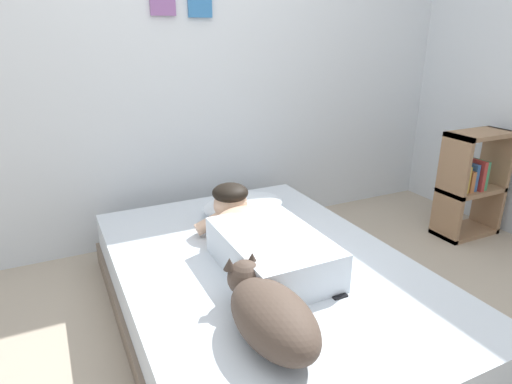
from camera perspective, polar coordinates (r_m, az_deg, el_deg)
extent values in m
plane|color=tan|center=(2.17, 4.35, -19.73)|extent=(12.31, 12.31, 0.00)
cube|color=silver|center=(3.02, -9.62, 17.21)|extent=(4.16, 0.10, 2.50)
cube|color=#8C5999|center=(2.93, -12.00, 22.92)|extent=(0.15, 0.02, 0.15)
cube|color=#3372B2|center=(2.99, -7.28, 22.95)|extent=(0.15, 0.02, 0.15)
cube|color=#726051|center=(2.31, 1.06, -14.87)|extent=(1.37, 2.00, 0.13)
cube|color=silver|center=(2.22, 1.08, -11.36)|extent=(1.33, 1.94, 0.20)
ellipsoid|color=silver|center=(2.70, -1.60, -1.67)|extent=(0.52, 0.32, 0.11)
cube|color=silver|center=(2.07, 2.01, -7.83)|extent=(0.42, 0.64, 0.18)
ellipsoid|color=#D8AD8E|center=(2.33, -1.88, -3.87)|extent=(0.32, 0.20, 0.16)
sphere|color=#D8AD8E|center=(2.45, -3.42, -1.64)|extent=(0.19, 0.19, 0.19)
ellipsoid|color=black|center=(2.43, -3.46, -0.10)|extent=(0.20, 0.20, 0.10)
cylinder|color=#D8AD8E|center=(2.43, -5.39, -3.71)|extent=(0.23, 0.07, 0.14)
cylinder|color=#D8AD8E|center=(2.50, -1.09, -2.91)|extent=(0.23, 0.07, 0.14)
ellipsoid|color=#4C3D33|center=(1.63, 2.27, -16.01)|extent=(0.26, 0.48, 0.20)
sphere|color=#4C3D33|center=(1.81, -1.37, -11.05)|extent=(0.15, 0.15, 0.15)
cone|color=#3D3028|center=(1.77, -3.46, -9.24)|extent=(0.05, 0.05, 0.05)
cone|color=#3D3028|center=(1.81, -0.50, -8.57)|extent=(0.05, 0.05, 0.05)
cylinder|color=white|center=(2.52, -1.16, -3.80)|extent=(0.09, 0.09, 0.07)
torus|color=white|center=(2.54, 0.01, -3.57)|extent=(0.05, 0.01, 0.05)
cube|color=black|center=(1.98, 9.83, -12.35)|extent=(0.07, 0.14, 0.01)
cube|color=#997251|center=(3.29, 23.86, 0.38)|extent=(0.03, 0.24, 0.75)
cube|color=#997251|center=(3.61, 28.25, 1.35)|extent=(0.03, 0.24, 0.75)
cube|color=#997251|center=(3.57, 25.28, -4.57)|extent=(0.45, 0.24, 0.03)
cube|color=#997251|center=(3.46, 26.06, 0.30)|extent=(0.45, 0.24, 0.03)
cube|color=#997251|center=(3.36, 27.10, 6.69)|extent=(0.45, 0.24, 0.03)
cube|color=gold|center=(3.29, 24.42, 1.74)|extent=(0.03, 0.15, 0.20)
cube|color=gold|center=(3.32, 24.84, 1.69)|extent=(0.03, 0.16, 0.19)
cube|color=#BF723F|center=(3.36, 25.23, 1.47)|extent=(0.04, 0.17, 0.15)
cube|color=#3866A5|center=(3.38, 25.74, 1.89)|extent=(0.03, 0.15, 0.19)
cube|color=#B23833|center=(3.41, 26.22, 2.15)|extent=(0.03, 0.19, 0.21)
cube|color=#3F8C59|center=(3.44, 26.59, 2.17)|extent=(0.03, 0.18, 0.20)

